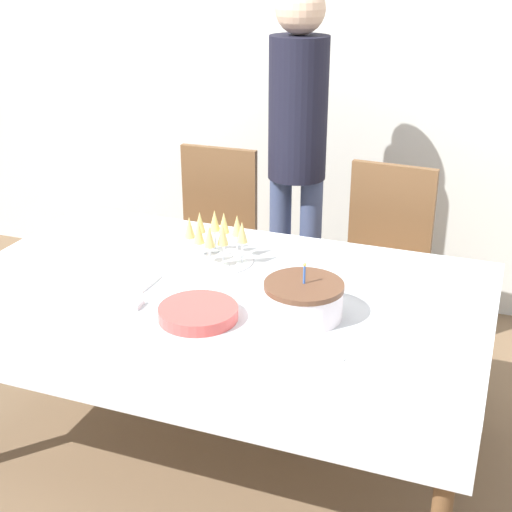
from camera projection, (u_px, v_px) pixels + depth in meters
name	position (u px, v px, depth m)	size (l,w,h in m)	color
ground_plane	(224.00, 445.00, 2.91)	(12.00, 12.00, 0.00)	brown
wall_back	(339.00, 55.00, 3.77)	(8.00, 0.05, 2.70)	silver
dining_table	(221.00, 309.00, 2.66)	(1.94, 1.14, 0.73)	white
dining_chair_far_left	(212.00, 236.00, 3.61)	(0.43, 0.43, 0.96)	brown
dining_chair_far_right	(382.00, 260.00, 3.33)	(0.45, 0.45, 0.96)	brown
birthday_cake	(304.00, 300.00, 2.38)	(0.27, 0.27, 0.20)	white
champagne_tray	(216.00, 238.00, 2.79)	(0.30, 0.30, 0.18)	silver
plate_stack_main	(198.00, 313.00, 2.38)	(0.27, 0.27, 0.04)	#CC4C47
cake_knife	(301.00, 346.00, 2.21)	(0.30, 0.08, 0.00)	silver
fork_pile	(118.00, 302.00, 2.47)	(0.17, 0.07, 0.02)	silver
napkin_pile	(134.00, 281.00, 2.64)	(0.15, 0.15, 0.01)	white
person_standing	(298.00, 134.00, 3.39)	(0.28, 0.28, 1.74)	#3F4C72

